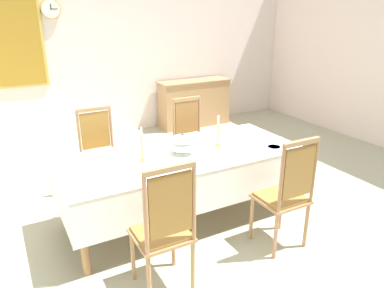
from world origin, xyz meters
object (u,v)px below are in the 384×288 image
at_px(spoon_primary, 189,168).
at_px(spoon_secondary, 280,147).
at_px(candlestick_west, 142,148).
at_px(mounted_clock, 51,9).
at_px(chair_south_b, 286,192).
at_px(framed_painting, 0,41).
at_px(candlestick_east, 218,134).
at_px(chair_north_b, 191,137).
at_px(dining_table, 182,160).
at_px(chair_north_a, 100,153).
at_px(soup_tureen, 183,144).
at_px(bowl_near_right, 274,148).
at_px(chair_south_a, 164,228).
at_px(bowl_near_left, 201,165).
at_px(sideboard, 194,103).

distance_m(spoon_primary, spoon_secondary, 1.15).
bearing_deg(candlestick_west, mounted_clock, 93.43).
distance_m(chair_south_b, framed_painting, 4.82).
bearing_deg(framed_painting, candlestick_east, -60.20).
bearing_deg(chair_north_b, dining_table, 56.65).
relative_size(chair_north_a, soup_tureen, 4.00).
relative_size(dining_table, chair_north_b, 2.32).
height_order(bowl_near_right, spoon_secondary, bowl_near_right).
bearing_deg(chair_north_a, chair_south_a, 90.00).
bearing_deg(candlestick_east, chair_north_a, 139.17).
height_order(bowl_near_right, mounted_clock, mounted_clock).
relative_size(chair_south_b, candlestick_west, 3.25).
bearing_deg(spoon_primary, soup_tureen, 58.25).
relative_size(chair_north_a, framed_painting, 0.76).
xyz_separation_m(bowl_near_left, sideboard, (1.82, 3.43, -0.33)).
relative_size(bowl_near_left, mounted_clock, 0.51).
height_order(chair_north_a, mounted_clock, mounted_clock).
height_order(chair_north_b, candlestick_east, candlestick_east).
distance_m(chair_north_b, framed_painting, 3.32).
bearing_deg(chair_north_b, chair_north_a, -0.04).
bearing_deg(chair_north_b, soup_tureen, 56.97).
bearing_deg(chair_north_a, framed_painting, -71.16).
bearing_deg(candlestick_west, sideboard, 53.27).
bearing_deg(spoon_primary, dining_table, 59.27).
height_order(candlestick_west, spoon_secondary, candlestick_west).
relative_size(candlestick_west, candlestick_east, 1.01).
bearing_deg(framed_painting, spoon_primary, -70.17).
bearing_deg(spoon_secondary, candlestick_west, 162.54).
bearing_deg(sideboard, chair_north_b, 60.13).
bearing_deg(framed_painting, bowl_near_left, -68.73).
xyz_separation_m(candlestick_east, bowl_near_left, (-0.44, -0.40, -0.12)).
xyz_separation_m(chair_north_a, candlestick_west, (0.19, -0.93, 0.34)).
relative_size(bowl_near_left, sideboard, 0.11).
distance_m(soup_tureen, candlestick_west, 0.45).
distance_m(chair_north_b, bowl_near_right, 1.36).
distance_m(bowl_near_left, bowl_near_right, 0.92).
height_order(mounted_clock, framed_painting, framed_painting).
bearing_deg(bowl_near_left, chair_south_a, -140.07).
bearing_deg(bowl_near_left, candlestick_east, 42.33).
distance_m(candlestick_west, bowl_near_left, 0.61).
bearing_deg(candlestick_west, framed_painting, 106.87).
distance_m(candlestick_west, spoon_primary, 0.52).
xyz_separation_m(candlestick_east, mounted_clock, (-1.08, 3.27, 1.29)).
relative_size(dining_table, spoon_primary, 14.44).
bearing_deg(chair_north_b, sideboard, -119.87).
distance_m(sideboard, framed_painting, 3.50).
relative_size(chair_south_b, spoon_primary, 6.53).
xyz_separation_m(chair_north_b, spoon_primary, (-0.73, -1.31, 0.20)).
bearing_deg(dining_table, candlestick_east, 0.00).
height_order(bowl_near_right, framed_painting, framed_painting).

